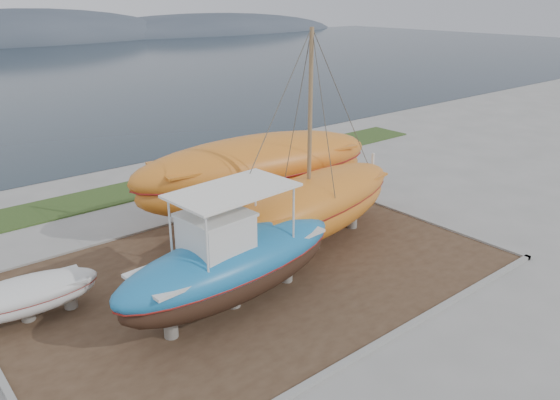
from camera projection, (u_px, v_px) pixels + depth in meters
ground at (327, 317)px, 17.90m from camera, size 140.00×140.00×0.00m
dirt_patch at (254, 272)px, 20.77m from camera, size 18.00×12.00×0.06m
curb_frame at (254, 271)px, 20.76m from camera, size 18.60×12.60×0.15m
grass_strip at (124, 192)px, 29.05m from camera, size 44.00×3.00×0.08m
blue_caique at (232, 250)px, 17.70m from camera, size 8.87×3.40×4.17m
white_dinghy at (25, 301)px, 17.42m from camera, size 4.79×2.17×1.40m
orange_sailboat at (317, 145)px, 21.13m from camera, size 9.98×4.44×8.80m
orange_bare_hull at (257, 180)px, 24.79m from camera, size 12.25×5.08×3.90m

